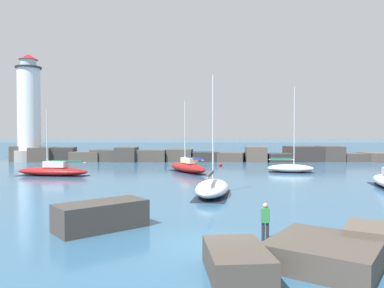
# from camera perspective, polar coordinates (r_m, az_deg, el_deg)

# --- Properties ---
(ground_plane) EXTENTS (600.00, 600.00, 0.00)m
(ground_plane) POSITION_cam_1_polar(r_m,az_deg,el_deg) (15.96, 3.27, -15.26)
(ground_plane) COLOR #336084
(open_sea_beyond) EXTENTS (400.00, 116.00, 0.01)m
(open_sea_beyond) POSITION_cam_1_polar(r_m,az_deg,el_deg) (121.50, 0.86, -0.49)
(open_sea_beyond) COLOR #235175
(open_sea_beyond) RESTS_ON ground
(breakwater_jetty) EXTENTS (63.12, 6.65, 2.47)m
(breakwater_jetty) POSITION_cam_1_polar(r_m,az_deg,el_deg) (61.63, 0.29, -1.70)
(breakwater_jetty) COLOR #4C443D
(breakwater_jetty) RESTS_ON ground
(lighthouse) EXTENTS (4.84, 4.84, 17.53)m
(lighthouse) POSITION_cam_1_polar(r_m,az_deg,el_deg) (67.17, -23.58, 4.25)
(lighthouse) COLOR gray
(lighthouse) RESTS_ON ground
(foreground_rocks) EXTENTS (14.46, 9.60, 1.33)m
(foreground_rocks) POSITION_cam_1_polar(r_m,az_deg,el_deg) (15.25, 4.81, -13.96)
(foreground_rocks) COLOR #4C443D
(foreground_rocks) RESTS_ON ground
(sailboat_moored_0) EXTENTS (5.62, 3.16, 10.03)m
(sailboat_moored_0) POSITION_cam_1_polar(r_m,az_deg,el_deg) (45.66, 14.76, -3.55)
(sailboat_moored_0) COLOR white
(sailboat_moored_0) RESTS_ON ground
(sailboat_moored_2) EXTENTS (3.35, 6.76, 9.02)m
(sailboat_moored_2) POSITION_cam_1_polar(r_m,az_deg,el_deg) (27.91, 3.09, -6.68)
(sailboat_moored_2) COLOR white
(sailboat_moored_2) RESTS_ON ground
(sailboat_moored_3) EXTENTS (8.38, 3.52, 7.17)m
(sailboat_moored_3) POSITION_cam_1_polar(r_m,az_deg,el_deg) (43.38, -20.43, -3.82)
(sailboat_moored_3) COLOR maroon
(sailboat_moored_3) RESTS_ON ground
(sailboat_moored_5) EXTENTS (5.47, 7.73, 8.49)m
(sailboat_moored_5) POSITION_cam_1_polar(r_m,az_deg,el_deg) (44.01, -0.69, -3.51)
(sailboat_moored_5) COLOR maroon
(sailboat_moored_5) RESTS_ON ground
(mooring_buoy_orange_near) EXTENTS (0.51, 0.51, 0.71)m
(mooring_buoy_orange_near) POSITION_cam_1_polar(r_m,az_deg,el_deg) (52.10, 4.38, -3.14)
(mooring_buoy_orange_near) COLOR red
(mooring_buoy_orange_near) RESTS_ON ground
(person_on_rocks) EXTENTS (0.36, 0.22, 1.65)m
(person_on_rocks) POSITION_cam_1_polar(r_m,az_deg,el_deg) (16.70, 11.10, -11.27)
(person_on_rocks) COLOR #282833
(person_on_rocks) RESTS_ON ground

